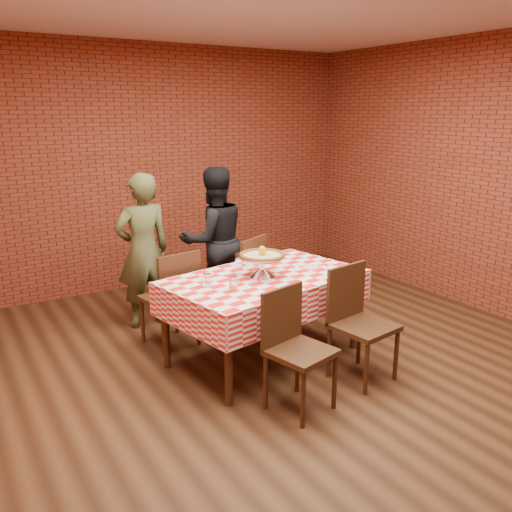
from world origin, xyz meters
name	(u,v)px	position (x,y,z in m)	size (l,w,h in m)	color
ground	(286,380)	(0.00, 0.00, 0.00)	(6.00, 6.00, 0.00)	black
back_wall	(146,169)	(0.00, 3.00, 1.45)	(5.50, 5.50, 0.00)	maroon
table	(264,318)	(0.07, 0.46, 0.38)	(1.65, 0.99, 0.75)	#3F2312
tablecloth	(264,291)	(0.07, 0.46, 0.62)	(1.68, 1.02, 0.28)	red
pizza_stand	(262,266)	(0.05, 0.45, 0.85)	(0.40, 0.40, 0.18)	silver
pizza	(262,256)	(0.05, 0.45, 0.94)	(0.39, 0.39, 0.03)	beige
lemon	(262,250)	(0.05, 0.45, 0.99)	(0.06, 0.06, 0.08)	#E4B70E
water_glass_left	(233,283)	(-0.33, 0.27, 0.81)	(0.07, 0.07, 0.11)	white
water_glass_right	(207,280)	(-0.48, 0.45, 0.81)	(0.07, 0.07, 0.11)	white
side_plate	(311,267)	(0.56, 0.44, 0.76)	(0.15, 0.15, 0.01)	white
sweetener_packet_a	(328,268)	(0.69, 0.36, 0.76)	(0.05, 0.04, 0.01)	white
sweetener_packet_b	(322,266)	(0.67, 0.43, 0.76)	(0.05, 0.04, 0.01)	white
condiment_caddy	(242,260)	(0.04, 0.78, 0.83)	(0.10, 0.08, 0.14)	silver
chair_near_left	(301,352)	(-0.16, -0.40, 0.45)	(0.42, 0.42, 0.90)	#3F2312
chair_near_right	(364,326)	(0.55, -0.29, 0.46)	(0.44, 0.44, 0.92)	#3F2312
chair_far_left	(169,298)	(-0.52, 1.16, 0.46)	(0.43, 0.43, 0.92)	#3F2312
chair_far_right	(237,280)	(0.26, 1.27, 0.46)	(0.45, 0.45, 0.93)	#3F2312
diner_olive	(143,251)	(-0.54, 1.74, 0.78)	(0.57, 0.37, 1.55)	#484E2A
diner_black	(214,240)	(0.26, 1.76, 0.78)	(0.76, 0.59, 1.57)	black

